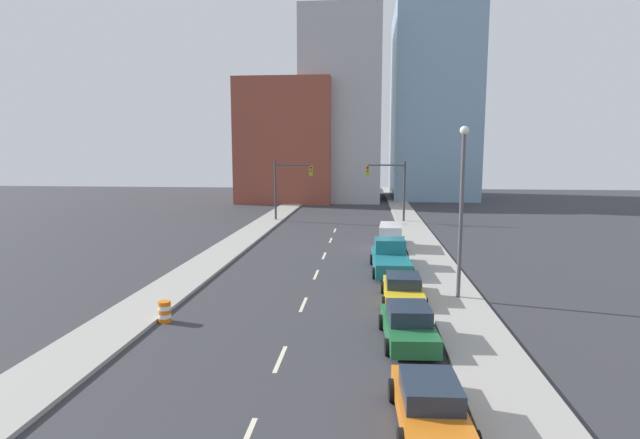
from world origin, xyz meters
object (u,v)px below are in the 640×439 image
at_px(traffic_signal_left, 286,183).
at_px(sedan_orange, 430,405).
at_px(traffic_barrel, 165,312).
at_px(pickup_truck_teal, 390,258).
at_px(street_lamp, 462,202).
at_px(traffic_signal_right, 394,183).
at_px(sedan_yellow, 403,289).
at_px(box_truck_silver, 391,237).
at_px(sedan_green, 408,325).

relative_size(traffic_signal_left, sedan_orange, 1.46).
distance_m(traffic_barrel, sedan_orange, 13.25).
distance_m(sedan_orange, pickup_truck_teal, 18.42).
bearing_deg(street_lamp, sedan_orange, -103.35).
xyz_separation_m(traffic_signal_right, sedan_yellow, (-0.90, -28.98, -3.61)).
relative_size(traffic_signal_right, traffic_barrel, 6.93).
bearing_deg(sedan_orange, traffic_barrel, 142.51).
xyz_separation_m(traffic_signal_left, sedan_yellow, (10.84, -28.98, -3.61)).
relative_size(traffic_signal_right, street_lamp, 0.74).
relative_size(sedan_orange, box_truck_silver, 0.74).
distance_m(pickup_truck_teal, box_truck_silver, 7.22).
bearing_deg(street_lamp, traffic_signal_left, 115.64).
distance_m(traffic_signal_left, traffic_signal_right, 11.74).
xyz_separation_m(traffic_signal_left, traffic_signal_right, (11.74, 0.00, 0.00)).
bearing_deg(traffic_barrel, sedan_green, -7.16).
bearing_deg(traffic_barrel, sedan_yellow, 21.05).
relative_size(traffic_signal_left, sedan_green, 1.43).
height_order(traffic_barrel, street_lamp, street_lamp).
bearing_deg(street_lamp, box_truck_silver, 102.21).
bearing_deg(box_truck_silver, pickup_truck_teal, -89.24).
bearing_deg(box_truck_silver, sedan_yellow, -86.55).
relative_size(traffic_barrel, box_truck_silver, 0.15).
bearing_deg(sedan_green, traffic_signal_right, 84.93).
xyz_separation_m(sedan_orange, sedan_green, (-0.10, 6.29, 0.05)).
relative_size(traffic_signal_left, traffic_signal_right, 1.00).
height_order(traffic_barrel, box_truck_silver, box_truck_silver).
height_order(traffic_signal_right, sedan_green, traffic_signal_right).
distance_m(traffic_signal_right, box_truck_silver, 15.56).
bearing_deg(sedan_orange, sedan_yellow, 87.39).
relative_size(traffic_signal_left, traffic_barrel, 6.93).
relative_size(traffic_signal_left, street_lamp, 0.74).
bearing_deg(traffic_signal_left, traffic_signal_right, 0.00).
relative_size(street_lamp, sedan_orange, 1.96).
xyz_separation_m(pickup_truck_teal, box_truck_silver, (0.32, 7.21, 0.14)).
bearing_deg(sedan_orange, box_truck_silver, 87.63).
height_order(traffic_signal_left, sedan_orange, traffic_signal_left).
bearing_deg(traffic_signal_left, pickup_truck_teal, -64.92).
relative_size(sedan_green, box_truck_silver, 0.75).
relative_size(traffic_signal_right, sedan_orange, 1.46).
distance_m(sedan_orange, box_truck_silver, 25.63).
bearing_deg(traffic_barrel, traffic_signal_left, 89.91).
relative_size(traffic_barrel, street_lamp, 0.11).
xyz_separation_m(traffic_signal_left, sedan_orange, (10.77, -40.81, -3.60)).
relative_size(traffic_signal_right, pickup_truck_teal, 1.04).
bearing_deg(street_lamp, pickup_truck_teal, 117.62).
xyz_separation_m(traffic_signal_left, box_truck_silver, (10.80, -15.18, -3.29)).
bearing_deg(box_truck_silver, traffic_signal_right, 89.79).
xyz_separation_m(sedan_orange, pickup_truck_teal, (-0.29, 18.42, 0.17)).
bearing_deg(traffic_signal_right, sedan_yellow, -91.77).
xyz_separation_m(traffic_barrel, box_truck_silver, (10.85, 17.99, 0.47)).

